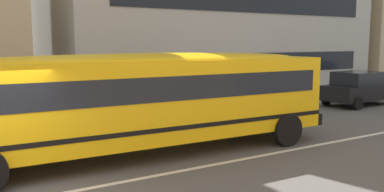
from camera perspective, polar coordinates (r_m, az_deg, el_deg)
school_bus at (r=10.91m, az=-7.81°, el=0.07°), size 12.47×3.20×2.77m
parked_car_black_end_of_row at (r=21.18m, az=22.40°, el=1.05°), size 3.97×2.01×1.64m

